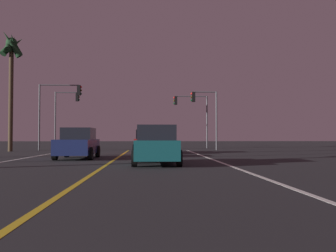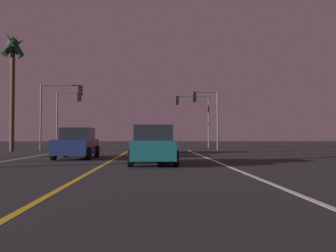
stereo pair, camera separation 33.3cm
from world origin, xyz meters
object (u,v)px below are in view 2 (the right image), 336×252
object	(u,v)px
traffic_light_near_left	(61,101)
traffic_light_far_right	(192,109)
traffic_light_far_left	(68,107)
car_lead_same_lane	(153,146)
traffic_light_near_right	(205,107)
car_oncoming	(77,144)
car_ahead_far	(148,142)
palm_tree_left_far	(13,57)

from	to	relation	value
traffic_light_near_left	traffic_light_far_right	bearing A→B (deg)	24.10
traffic_light_far_right	traffic_light_far_left	world-z (taller)	traffic_light_far_left
car_lead_same_lane	traffic_light_near_right	distance (m)	17.75
car_oncoming	traffic_light_far_right	bearing A→B (deg)	155.15
traffic_light_near_right	car_ahead_far	bearing A→B (deg)	50.80
palm_tree_left_far	traffic_light_near_right	bearing A→B (deg)	6.80
palm_tree_left_far	traffic_light_near_left	bearing A→B (deg)	29.18
car_ahead_far	traffic_light_near_left	xyz separation A→B (m)	(-7.83, 6.21, 3.52)
traffic_light_near_right	traffic_light_far_left	world-z (taller)	traffic_light_far_left
car_oncoming	traffic_light_near_left	xyz separation A→B (m)	(-4.02, 12.37, 3.52)
car_oncoming	car_lead_same_lane	bearing A→B (deg)	43.37
traffic_light_near_left	traffic_light_far_left	world-z (taller)	traffic_light_near_left
traffic_light_near_right	traffic_light_far_right	world-z (taller)	traffic_light_far_right
traffic_light_near_right	traffic_light_near_left	world-z (taller)	traffic_light_near_left
car_lead_same_lane	traffic_light_near_left	world-z (taller)	traffic_light_near_left
traffic_light_far_right	car_lead_same_lane	bearing A→B (deg)	79.78
traffic_light_near_left	palm_tree_left_far	bearing A→B (deg)	-150.82
car_ahead_far	traffic_light_far_left	size ratio (longest dim) A/B	0.74
traffic_light_near_right	palm_tree_left_far	world-z (taller)	palm_tree_left_far
traffic_light_far_right	traffic_light_far_left	distance (m)	12.90
traffic_light_far_left	car_oncoming	bearing A→B (deg)	-75.48
car_ahead_far	traffic_light_near_right	xyz separation A→B (m)	(5.07, 6.21, 3.08)
car_ahead_far	traffic_light_near_left	world-z (taller)	traffic_light_near_left
traffic_light_far_right	palm_tree_left_far	distance (m)	17.86
car_oncoming	traffic_light_near_right	distance (m)	15.53
traffic_light_near_right	traffic_light_far_left	distance (m)	14.58
car_ahead_far	traffic_light_near_left	size ratio (longest dim) A/B	0.74
car_ahead_far	traffic_light_far_right	world-z (taller)	traffic_light_far_right
car_oncoming	traffic_light_far_left	xyz separation A→B (m)	(-4.63, 17.87, 3.45)
car_oncoming	traffic_light_near_right	xyz separation A→B (m)	(8.87, 12.37, 3.08)
car_ahead_far	palm_tree_left_far	bearing A→B (deg)	69.40
traffic_light_near_left	traffic_light_far_right	size ratio (longest dim) A/B	1.06
traffic_light_far_right	car_oncoming	bearing A→B (deg)	65.15
traffic_light_near_left	car_oncoming	bearing A→B (deg)	-71.99
car_lead_same_lane	car_ahead_far	distance (m)	10.65
traffic_light_far_right	traffic_light_near_left	bearing A→B (deg)	24.10
car_oncoming	traffic_light_near_right	bearing A→B (deg)	144.34
traffic_light_near_left	traffic_light_far_left	size ratio (longest dim) A/B	1.00
traffic_light_far_right	traffic_light_near_right	bearing A→B (deg)	96.24
traffic_light_near_left	traffic_light_far_left	bearing A→B (deg)	96.28
traffic_light_near_right	traffic_light_far_left	xyz separation A→B (m)	(-13.50, 5.50, 0.37)
traffic_light_near_left	traffic_light_far_right	world-z (taller)	traffic_light_near_left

